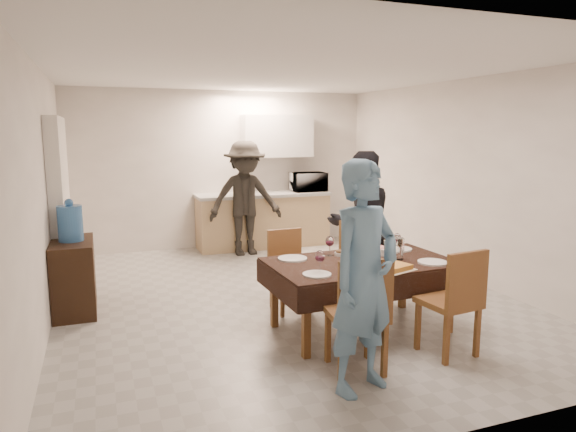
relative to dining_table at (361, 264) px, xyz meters
The scene contains 33 objects.
floor 1.42m from the dining_table, 107.10° to the left, with size 5.00×6.00×0.02m, color #A2A39E.
ceiling 2.31m from the dining_table, 107.10° to the left, with size 5.00×6.00×0.02m, color white.
wall_back 4.26m from the dining_table, 95.02° to the left, with size 5.00×0.02×2.60m, color silver.
wall_front 1.95m from the dining_table, 101.55° to the right, with size 5.00×0.02×2.60m, color silver.
wall_left 3.17m from the dining_table, 157.35° to the left, with size 0.02×6.00×2.60m, color silver.
wall_right 2.53m from the dining_table, 29.32° to the left, with size 0.02×6.00×2.60m, color silver.
stub_partition 3.70m from the dining_table, 139.31° to the left, with size 0.15×1.40×2.10m, color silver.
kitchen_base_cabinet 3.89m from the dining_table, 86.58° to the left, with size 2.20×0.60×0.86m, color tan.
kitchen_worktop 3.89m from the dining_table, 86.58° to the left, with size 2.24×0.64×0.05m, color #A7A8A3.
upper_cabinet 4.22m from the dining_table, 82.46° to the left, with size 1.20×0.34×0.70m, color silver.
dining_table is the anchor object (origin of this frame).
chair_near_left 0.96m from the dining_table, 118.11° to the right, with size 0.50×0.50×0.53m.
chair_near_right 0.96m from the dining_table, 61.84° to the right, with size 0.48×0.48×0.52m.
chair_far_left 0.81m from the dining_table, 123.99° to the left, with size 0.41×0.41×0.47m.
chair_far_right 0.81m from the dining_table, 55.79° to the left, with size 0.51×0.51×0.50m.
console 3.07m from the dining_table, 149.90° to the left, with size 0.42×0.84×0.78m, color black.
water_jug 3.08m from the dining_table, 149.90° to the left, with size 0.25×0.25×0.38m, color #3A75BA.
wine_bottle 0.19m from the dining_table, 135.00° to the left, with size 0.07×0.07×0.28m, color black, non-canonical shape.
water_pitcher 0.38m from the dining_table, ahead, with size 0.14×0.14×0.21m, color white.
savoury_tart 0.40m from the dining_table, 75.26° to the right, with size 0.39×0.29×0.05m, color gold.
salad_bowl 0.36m from the dining_table, 30.96° to the left, with size 0.18×0.18×0.07m, color silver.
mushroom_dish 0.29m from the dining_table, 100.12° to the left, with size 0.18×0.18×0.03m, color silver.
wine_glass_a 0.62m from the dining_table, 155.56° to the right, with size 0.09×0.09×0.21m, color white, non-canonical shape.
wine_glass_b 0.62m from the dining_table, 24.44° to the left, with size 0.09×0.09×0.19m, color white, non-canonical shape.
wine_glass_c 0.38m from the dining_table, 123.69° to the left, with size 0.09×0.09×0.20m, color white, non-canonical shape.
plate_near_left 0.67m from the dining_table, 153.43° to the right, with size 0.25×0.25×0.01m, color silver.
plate_near_right 0.67m from the dining_table, 26.57° to the right, with size 0.28×0.28×0.02m, color silver.
plate_far_left 0.67m from the dining_table, 153.43° to the left, with size 0.29×0.29×0.02m, color silver.
plate_far_right 0.67m from the dining_table, 26.57° to the left, with size 0.29×0.29×0.02m, color silver.
microwave 4.04m from the dining_table, 74.82° to the left, with size 0.58×0.39×0.32m, color silver.
person_near 1.20m from the dining_table, 117.65° to the right, with size 0.63×0.42×1.74m, color #5A82A2.
person_far 1.20m from the dining_table, 62.35° to the left, with size 0.83×0.65×1.71m, color black.
person_kitchen 3.44m from the dining_table, 93.41° to the left, with size 1.16×0.66×1.79m, color black.
Camera 1 is at (-1.97, -5.47, 1.93)m, focal length 32.00 mm.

